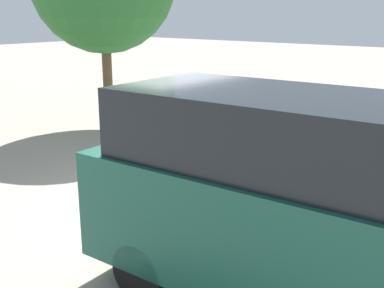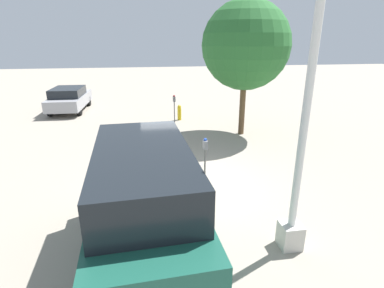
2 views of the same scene
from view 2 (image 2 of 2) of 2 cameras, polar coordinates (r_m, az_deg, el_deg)
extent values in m
plane|color=gray|center=(9.08, -0.96, -8.15)|extent=(80.00, 80.00, 0.00)
cylinder|color=#4C4C4C|center=(9.07, 2.47, -4.27)|extent=(0.05, 0.05, 1.13)
cube|color=slate|center=(8.81, 2.53, -0.14)|extent=(0.21, 0.13, 0.26)
sphere|color=navy|center=(8.76, 2.55, 0.80)|extent=(0.11, 0.11, 0.11)
cylinder|color=#4C4C4C|center=(15.69, -3.37, 6.03)|extent=(0.05, 0.05, 1.14)
cube|color=slate|center=(15.54, -3.42, 8.54)|extent=(0.21, 0.13, 0.26)
sphere|color=maroon|center=(15.51, -3.43, 9.10)|extent=(0.11, 0.11, 0.11)
cube|color=beige|center=(6.94, 18.16, -16.21)|extent=(0.44, 0.44, 0.55)
cylinder|color=silver|center=(5.79, 21.28, 8.79)|extent=(0.15, 0.15, 5.44)
cube|color=#195142|center=(5.93, -8.73, -13.88)|extent=(4.56, 2.08, 1.26)
cube|color=black|center=(5.55, -9.34, -4.53)|extent=(3.66, 1.88, 0.75)
cylinder|color=black|center=(7.50, -2.89, -11.59)|extent=(0.70, 0.26, 0.69)
cylinder|color=black|center=(7.46, -15.58, -12.54)|extent=(0.70, 0.26, 0.69)
cube|color=#9E9EA3|center=(19.90, -22.24, 7.69)|extent=(4.33, 1.96, 0.64)
cube|color=black|center=(19.60, -22.60, 9.16)|extent=(2.41, 1.75, 0.48)
cube|color=orange|center=(22.07, -22.38, 8.26)|extent=(0.08, 0.12, 0.20)
cylinder|color=black|center=(21.43, -23.37, 7.42)|extent=(0.63, 0.24, 0.62)
cylinder|color=black|center=(21.04, -19.14, 7.74)|extent=(0.63, 0.24, 0.62)
cylinder|color=black|center=(18.94, -25.43, 5.72)|extent=(0.63, 0.24, 0.62)
cylinder|color=black|center=(18.50, -20.69, 6.06)|extent=(0.63, 0.24, 0.62)
cylinder|color=brown|center=(13.88, 9.56, 7.13)|extent=(0.26, 0.26, 2.61)
sphere|color=#28662D|center=(13.57, 10.20, 18.01)|extent=(3.77, 3.77, 3.77)
cylinder|color=gold|center=(16.36, -2.41, 5.79)|extent=(0.21, 0.21, 0.68)
sphere|color=gold|center=(16.27, -2.43, 7.13)|extent=(0.19, 0.19, 0.19)
camera|label=1|loc=(5.31, -63.28, -3.28)|focal=45.00mm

